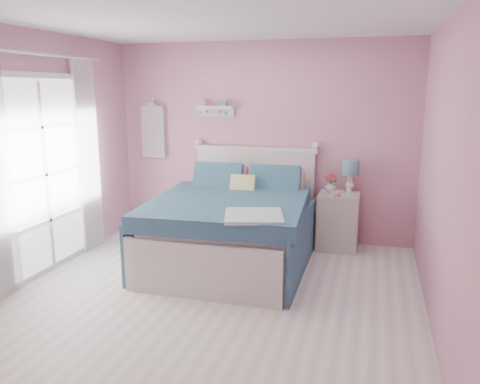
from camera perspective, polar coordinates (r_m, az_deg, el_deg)
The scene contains 12 objects.
floor at distance 4.53m, azimuth -4.38°, elevation -13.64°, with size 4.50×4.50×0.00m, color silver.
room_shell at distance 4.09m, azimuth -4.75°, elevation 6.71°, with size 4.50×4.50×4.50m.
bed at distance 5.44m, azimuth -0.86°, elevation -4.37°, with size 1.80×2.19×1.24m.
nightstand at distance 6.03m, azimuth 11.85°, elevation -3.50°, with size 0.49×0.49×0.71m.
table_lamp at distance 5.96m, azimuth 13.30°, elevation 2.65°, with size 0.21×0.21×0.42m.
vase at distance 5.98m, azimuth 11.03°, elevation 0.70°, with size 0.15×0.15×0.16m, color silver.
teacup at distance 5.77m, azimuth 11.64°, elevation -0.16°, with size 0.10×0.10×0.08m, color pink.
roses at distance 5.95m, azimuth 11.05°, elevation 1.81°, with size 0.14×0.11×0.12m.
wall_shelf at distance 6.35m, azimuth -3.05°, elevation 10.14°, with size 0.50×0.15×0.25m.
hanging_dress at distance 6.72m, azimuth -10.56°, elevation 7.22°, with size 0.34×0.03×0.72m, color white.
french_door at distance 5.50m, azimuth -22.69°, elevation 1.89°, with size 0.04×1.32×2.16m.
curtain_far at distance 6.04m, azimuth -18.02°, elevation 4.15°, with size 0.04×0.40×2.32m, color white.
Camera 1 is at (1.45, -3.80, 1.99)m, focal length 35.00 mm.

